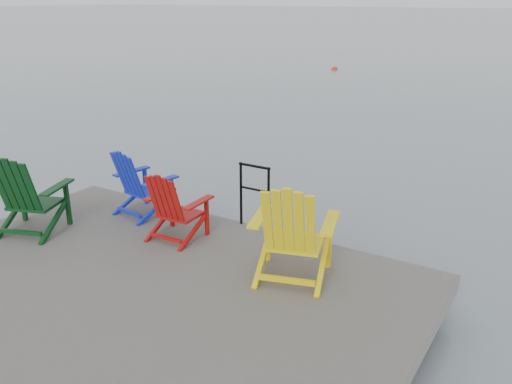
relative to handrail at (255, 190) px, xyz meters
The scene contains 8 objects.
ground 2.67m from the handrail, 95.83° to the right, with size 400.00×400.00×0.00m, color slate.
dock 2.56m from the handrail, 95.83° to the right, with size 6.00×5.00×1.40m.
handrail is the anchor object (origin of this frame).
chair_green 3.01m from the handrail, 144.76° to the right, with size 1.06×1.01×1.10m.
chair_blue 1.72m from the handrail, 163.82° to the right, with size 0.88×0.83×0.99m.
chair_red 1.11m from the handrail, 127.88° to the right, with size 0.76×0.71×0.93m.
chair_yellow 1.52m from the handrail, 42.35° to the right, with size 1.09×1.04×1.17m.
buoy_b 21.66m from the handrail, 110.83° to the left, with size 0.31×0.31×0.31m, color red.
Camera 1 is at (3.89, -3.42, 3.51)m, focal length 38.00 mm.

